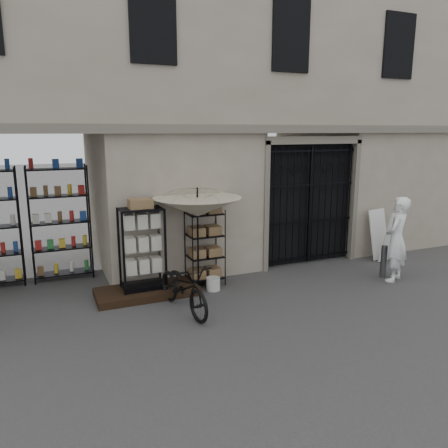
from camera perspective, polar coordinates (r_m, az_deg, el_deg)
name	(u,v)px	position (r m, az deg, el deg)	size (l,w,h in m)	color
ground	(292,305)	(8.46, 8.88, -10.38)	(80.00, 80.00, 0.00)	black
main_building	(213,78)	(11.47, -1.49, 18.54)	(14.00, 4.00, 9.00)	#A19586
shop_recess	(26,218)	(9.56, -24.43, 0.68)	(3.00, 1.70, 3.00)	black
shop_shelving	(25,226)	(10.10, -24.54, -0.22)	(2.70, 0.50, 2.50)	black
iron_gate	(306,202)	(10.83, 10.67, 2.78)	(2.50, 0.21, 3.00)	black
step_platform	(147,292)	(8.92, -10.00, -8.70)	(2.00, 0.90, 0.15)	black
display_cabinet	(143,253)	(8.70, -10.60, -3.72)	(0.92, 0.73, 1.75)	black
wire_rack	(205,248)	(9.20, -2.51, -3.13)	(0.73, 0.53, 1.63)	black
market_umbrella	(197,202)	(8.73, -3.49, 2.92)	(1.94, 1.96, 2.53)	black
white_bucket	(213,284)	(9.04, -1.42, -7.81)	(0.28, 0.28, 0.27)	beige
bicycle	(184,311)	(8.13, -5.24, -11.23)	(0.61, 0.92, 1.75)	black
steel_bollard	(384,262)	(10.36, 20.12, -4.62)	(0.13, 0.13, 0.73)	#4E4F51
shopkeeper	(393,280)	(10.34, 21.22, -6.86)	(0.67, 1.85, 0.44)	white
easel_sign	(385,235)	(11.64, 20.33, -1.41)	(0.72, 0.79, 1.25)	silver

